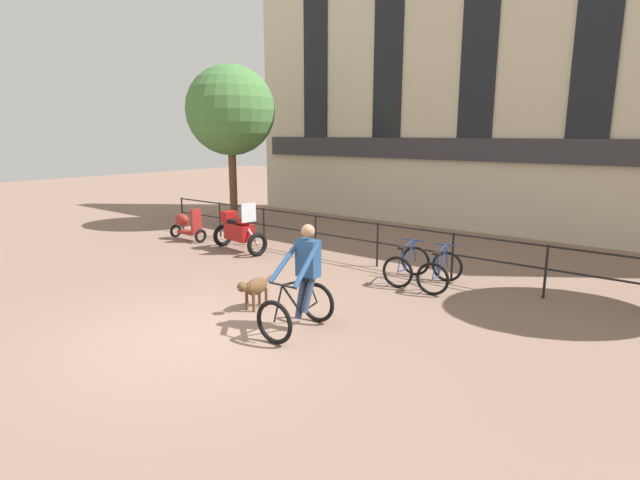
% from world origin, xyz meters
% --- Properties ---
extents(ground_plane, '(60.00, 60.00, 0.00)m').
position_xyz_m(ground_plane, '(0.00, 0.00, 0.00)').
color(ground_plane, '#846656').
extents(canal_railing, '(15.05, 0.05, 1.05)m').
position_xyz_m(canal_railing, '(-0.00, 5.20, 0.71)').
color(canal_railing, black).
rests_on(canal_railing, ground_plane).
extents(building_facade, '(18.00, 0.72, 9.77)m').
position_xyz_m(building_facade, '(0.00, 10.99, 4.86)').
color(building_facade, beige).
rests_on(building_facade, ground_plane).
extents(cyclist_with_bike, '(0.75, 1.21, 1.70)m').
position_xyz_m(cyclist_with_bike, '(1.14, 1.13, 0.76)').
color(cyclist_with_bike, black).
rests_on(cyclist_with_bike, ground_plane).
extents(dog, '(0.29, 0.91, 0.58)m').
position_xyz_m(dog, '(-0.15, 1.33, 0.40)').
color(dog, brown).
rests_on(dog, ground_plane).
extents(parked_motorcycle, '(1.78, 0.85, 1.35)m').
position_xyz_m(parked_motorcycle, '(-3.74, 4.24, 0.56)').
color(parked_motorcycle, black).
rests_on(parked_motorcycle, ground_plane).
extents(parked_bicycle_near_lamp, '(0.81, 1.19, 0.86)m').
position_xyz_m(parked_bicycle_near_lamp, '(1.15, 4.54, 0.36)').
color(parked_bicycle_near_lamp, black).
rests_on(parked_bicycle_near_lamp, ground_plane).
extents(parked_bicycle_mid_left, '(0.83, 1.20, 0.86)m').
position_xyz_m(parked_bicycle_mid_left, '(1.91, 4.54, 0.36)').
color(parked_bicycle_mid_left, black).
rests_on(parked_bicycle_mid_left, ground_plane).
extents(parked_scooter, '(1.28, 0.41, 0.96)m').
position_xyz_m(parked_scooter, '(-6.02, 4.26, 0.46)').
color(parked_scooter, black).
rests_on(parked_scooter, ground_plane).
extents(tree_canalside_left, '(2.95, 2.95, 5.32)m').
position_xyz_m(tree_canalside_left, '(-6.83, 6.85, 3.82)').
color(tree_canalside_left, brown).
rests_on(tree_canalside_left, ground_plane).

